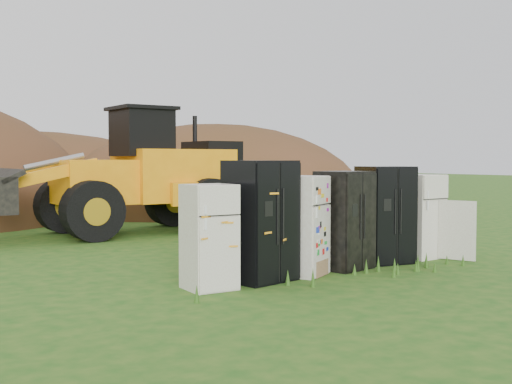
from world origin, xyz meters
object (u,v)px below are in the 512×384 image
(fridge_sticker, at_px, (302,226))
(fridge_black_right, at_px, (385,215))
(fridge_leftmost, at_px, (209,237))
(wheel_loader, at_px, (112,170))
(fridge_open_door, at_px, (421,216))
(fridge_dark_mid, at_px, (344,220))
(fridge_black_side, at_px, (260,221))

(fridge_sticker, relative_size, fridge_black_right, 0.92)
(fridge_leftmost, relative_size, wheel_loader, 0.23)
(fridge_leftmost, distance_m, fridge_sticker, 1.83)
(fridge_leftmost, bearing_deg, fridge_black_right, 6.88)
(fridge_black_right, xyz_separation_m, wheel_loader, (-2.10, 7.13, 0.73))
(fridge_sticker, height_order, fridge_open_door, fridge_sticker)
(fridge_leftmost, distance_m, fridge_dark_mid, 2.81)
(fridge_black_side, relative_size, fridge_open_door, 1.17)
(fridge_leftmost, height_order, fridge_dark_mid, fridge_dark_mid)
(fridge_dark_mid, xyz_separation_m, fridge_open_door, (2.07, -0.01, -0.05))
(fridge_sticker, height_order, fridge_black_right, fridge_black_right)
(wheel_loader, bearing_deg, fridge_leftmost, -101.09)
(fridge_leftmost, xyz_separation_m, fridge_open_door, (4.88, 0.02, 0.03))
(fridge_dark_mid, bearing_deg, fridge_black_right, -7.62)
(fridge_sticker, xyz_separation_m, fridge_dark_mid, (0.98, 0.01, 0.03))
(fridge_open_door, distance_m, wheel_loader, 7.84)
(fridge_black_right, relative_size, fridge_open_door, 1.10)
(fridge_leftmost, relative_size, fridge_open_door, 0.96)
(fridge_sticker, bearing_deg, wheel_loader, 65.92)
(fridge_dark_mid, height_order, fridge_open_door, fridge_dark_mid)
(fridge_leftmost, height_order, fridge_black_side, fridge_black_side)
(fridge_leftmost, bearing_deg, wheel_loader, 82.39)
(fridge_black_side, bearing_deg, fridge_open_door, -7.67)
(fridge_black_side, xyz_separation_m, fridge_open_door, (3.89, -0.02, -0.14))
(fridge_sticker, bearing_deg, fridge_black_right, -24.04)
(fridge_black_right, xyz_separation_m, fridge_open_door, (1.00, -0.02, -0.08))
(fridge_dark_mid, bearing_deg, wheel_loader, 89.97)
(fridge_black_right, height_order, fridge_open_door, fridge_black_right)
(fridge_sticker, distance_m, fridge_black_right, 2.05)
(fridge_open_door, bearing_deg, fridge_leftmost, -178.37)
(fridge_black_right, bearing_deg, fridge_black_side, -165.15)
(fridge_sticker, bearing_deg, fridge_black_side, 154.24)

